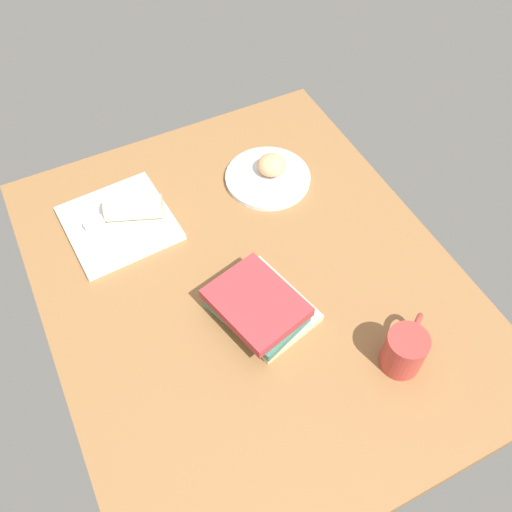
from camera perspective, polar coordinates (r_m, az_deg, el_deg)
The scene contains 8 objects.
dining_table at distance 127.28cm, azimuth -0.64°, elevation -2.86°, with size 110.00×90.00×4.00cm, color olive.
round_plate at distance 144.97cm, azimuth 1.22°, elevation 8.07°, with size 22.07×22.07×1.40cm, color white.
scone_pastry at distance 143.84cm, azimuth 1.65°, elevation 9.37°, with size 7.53×7.49×4.88cm, color tan.
square_plate at distance 138.56cm, azimuth -13.94°, elevation 3.32°, with size 24.39×24.39×1.60cm, color white.
sauce_cup at distance 137.13cm, azimuth -16.30°, elevation 3.17°, with size 5.07×5.07×2.25cm.
breakfast_wrap at distance 135.92cm, azimuth -12.47°, elevation 4.87°, with size 5.85×5.85×13.48cm, color beige.
book_stack at distance 117.87cm, azimuth 0.31°, elevation -5.22°, with size 24.63×22.22×6.62cm.
coffee_mug at distance 114.78cm, azimuth 15.10°, elevation -9.27°, with size 9.85×12.31×9.87cm.
Camera 1 is at (63.68, -30.27, 107.96)cm, focal length 38.79 mm.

